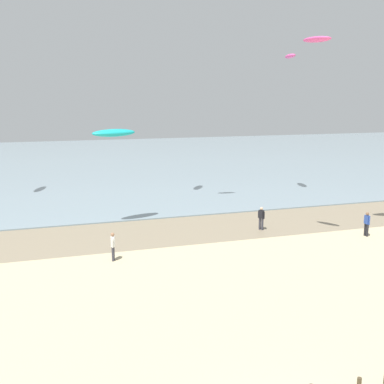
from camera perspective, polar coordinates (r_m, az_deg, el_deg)
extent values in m
cube|color=gray|center=(33.41, -5.15, -5.00)|extent=(120.00, 7.05, 0.01)
cube|color=#7F939E|center=(70.81, -11.70, 3.68)|extent=(160.00, 70.00, 0.10)
cylinder|color=#232328|center=(34.53, 20.71, -4.42)|extent=(0.16, 0.16, 0.88)
cylinder|color=#232328|center=(34.69, 20.48, -4.33)|extent=(0.16, 0.16, 0.88)
cube|color=#2D4CA5|center=(34.42, 20.68, -3.19)|extent=(0.23, 0.37, 0.60)
sphere|color=brown|center=(34.32, 20.73, -2.51)|extent=(0.22, 0.22, 0.22)
cylinder|color=#2D4CA5|center=(34.26, 20.93, -3.37)|extent=(0.09, 0.09, 0.52)
cylinder|color=#2D4CA5|center=(34.61, 20.42, -3.18)|extent=(0.09, 0.09, 0.52)
cylinder|color=#383842|center=(28.00, -9.66, -7.50)|extent=(0.16, 0.16, 0.88)
cylinder|color=#383842|center=(28.21, -9.63, -7.36)|extent=(0.16, 0.16, 0.88)
cube|color=white|center=(27.88, -9.70, -5.99)|extent=(0.29, 0.40, 0.60)
sphere|color=#9E7051|center=(27.75, -9.73, -5.16)|extent=(0.22, 0.22, 0.22)
cylinder|color=white|center=(27.66, -9.73, -6.24)|extent=(0.09, 0.09, 0.52)
cylinder|color=white|center=(28.12, -9.66, -5.94)|extent=(0.09, 0.09, 0.52)
cylinder|color=#383842|center=(34.34, 8.32, -3.86)|extent=(0.16, 0.16, 0.88)
cylinder|color=#383842|center=(34.22, 8.62, -3.93)|extent=(0.16, 0.16, 0.88)
cube|color=black|center=(34.09, 8.51, -2.70)|extent=(0.37, 0.42, 0.60)
sphere|color=beige|center=(33.99, 8.53, -2.01)|extent=(0.22, 0.22, 0.22)
cylinder|color=black|center=(34.24, 8.18, -2.71)|extent=(0.09, 0.09, 0.52)
cylinder|color=black|center=(33.97, 8.84, -2.84)|extent=(0.09, 0.09, 0.52)
ellipsoid|color=#E54C99|center=(45.95, 11.96, 16.00)|extent=(1.41, 2.60, 0.48)
ellipsoid|color=#E54C99|center=(30.69, 15.09, 17.64)|extent=(1.51, 1.97, 0.46)
ellipsoid|color=#19B2B7|center=(34.32, -9.56, 7.17)|extent=(3.55, 2.10, 0.63)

